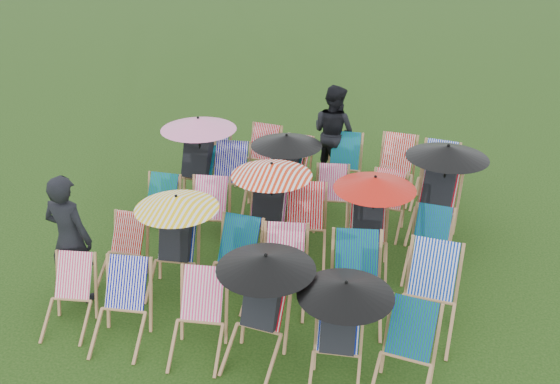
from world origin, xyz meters
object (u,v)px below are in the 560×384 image
(deckchair_5, at_px, (405,356))
(person_rear, at_px, (334,132))
(person_left, at_px, (69,239))
(deckchair_0, at_px, (68,297))
(deckchair_29, at_px, (436,177))

(deckchair_5, bearing_deg, person_rear, 116.08)
(person_left, bearing_deg, deckchair_0, 119.92)
(person_rear, bearing_deg, person_left, 90.53)
(person_left, bearing_deg, deckchair_29, -131.87)
(deckchair_0, bearing_deg, person_left, 105.33)
(deckchair_29, relative_size, person_rear, 0.57)
(deckchair_5, relative_size, person_rear, 0.52)
(deckchair_0, distance_m, person_left, 0.75)
(deckchair_29, xyz_separation_m, person_left, (-4.25, -4.00, 0.37))
(deckchair_0, xyz_separation_m, person_rear, (2.15, 5.12, 0.45))
(deckchair_0, xyz_separation_m, person_left, (-0.25, 0.54, 0.45))
(deckchair_0, bearing_deg, person_rear, 57.53)
(person_left, distance_m, person_rear, 5.18)
(person_left, bearing_deg, person_rear, -112.74)
(deckchair_0, relative_size, deckchair_29, 0.85)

